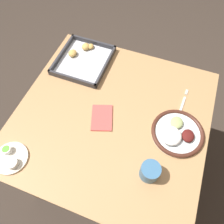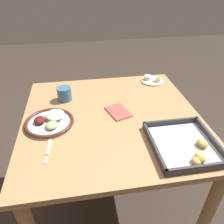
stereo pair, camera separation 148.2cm
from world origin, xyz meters
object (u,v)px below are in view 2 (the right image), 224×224
(napkin, at_px, (118,112))
(baking_tray, at_px, (185,145))
(drinking_cup, at_px, (64,94))
(fork, at_px, (49,145))
(dinner_plate, at_px, (50,122))
(saucer_plate, at_px, (152,80))

(napkin, bearing_deg, baking_tray, 37.53)
(drinking_cup, bearing_deg, fork, -9.50)
(fork, bearing_deg, dinner_plate, -174.23)
(dinner_plate, height_order, drinking_cup, drinking_cup)
(fork, height_order, napkin, napkin)
(napkin, bearing_deg, dinner_plate, -83.11)
(saucer_plate, bearing_deg, baking_tray, -4.96)
(dinner_plate, bearing_deg, baking_tray, 65.78)
(dinner_plate, distance_m, saucer_plate, 0.77)
(saucer_plate, bearing_deg, fork, -50.33)
(dinner_plate, xyz_separation_m, fork, (0.17, 0.01, -0.01))
(fork, height_order, saucer_plate, saucer_plate)
(fork, bearing_deg, drinking_cup, 174.02)
(fork, xyz_separation_m, baking_tray, (0.11, 0.61, 0.01))
(dinner_plate, distance_m, baking_tray, 0.67)
(saucer_plate, relative_size, napkin, 0.89)
(dinner_plate, bearing_deg, napkin, 96.89)
(drinking_cup, distance_m, napkin, 0.35)
(saucer_plate, distance_m, baking_tray, 0.66)
(fork, relative_size, drinking_cup, 2.39)
(saucer_plate, xyz_separation_m, baking_tray, (0.66, -0.06, 0.00))
(saucer_plate, relative_size, drinking_cup, 1.83)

